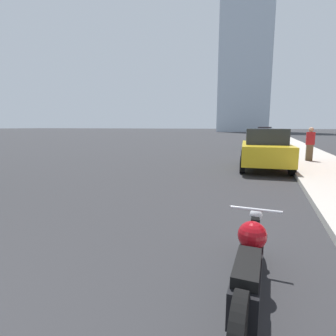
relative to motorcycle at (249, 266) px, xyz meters
name	(u,v)px	position (x,y,z in m)	size (l,w,h in m)	color
sidewalk	(283,139)	(2.51, 36.84, -0.31)	(2.70, 240.00, 0.15)	#B2ADA3
distant_tower	(249,12)	(-6.72, 91.26, 37.52)	(15.90, 15.90, 75.82)	silver
motorcycle	(249,266)	(0.00, 0.00, 0.00)	(0.62, 2.41, 0.77)	black
parked_car_yellow	(265,149)	(0.13, 9.07, 0.46)	(2.15, 4.36, 1.68)	gold
parked_car_green	(263,138)	(-0.01, 20.40, 0.42)	(2.10, 4.49, 1.61)	#1E6B33
parked_car_red	(265,134)	(0.11, 30.63, 0.47)	(1.99, 4.06, 1.72)	red
pedestrian	(310,144)	(2.14, 11.46, 0.57)	(0.36, 0.22, 1.59)	brown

